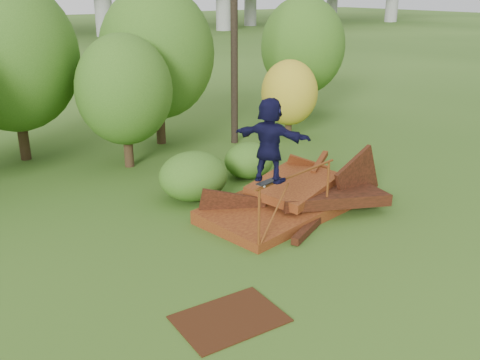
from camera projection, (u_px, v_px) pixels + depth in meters
ground at (318, 263)px, 12.26m from camera, size 240.00×240.00×0.00m
scrap_pile at (294, 200)px, 14.98m from camera, size 5.86×3.43×2.00m
grind_rail at (296, 189)px, 13.22m from camera, size 3.03×0.73×1.69m
skateboard at (269, 181)px, 12.32m from camera, size 0.74×0.34×0.07m
skater at (270, 140)px, 11.99m from camera, size 1.43×1.84×1.95m
flat_plate at (230, 319)px, 10.18m from camera, size 2.03×1.48×0.03m
tree_1 at (12, 57)px, 18.41m from camera, size 4.55×4.55×6.33m
tree_2 at (124, 90)px, 17.97m from camera, size 3.26×3.26×4.59m
tree_3 at (157, 53)px, 20.48m from camera, size 4.41×4.41×6.12m
tree_4 at (289, 93)px, 21.95m from camera, size 2.34×2.34×3.22m
tree_5 at (303, 46)px, 25.43m from camera, size 4.00×4.00×5.62m
shrub_left at (193, 176)px, 15.76m from camera, size 2.08×1.92×1.44m
shrub_right at (249, 160)px, 17.60m from camera, size 1.66×1.52×1.18m
utility_pole at (234, 25)px, 20.20m from camera, size 1.40×0.28×9.08m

